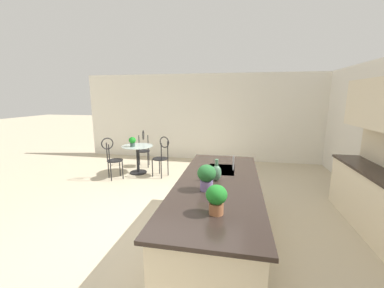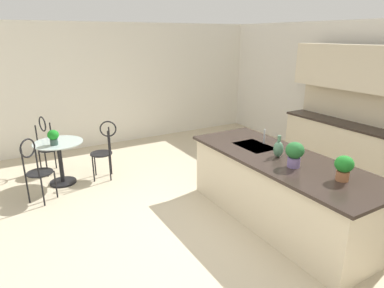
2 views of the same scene
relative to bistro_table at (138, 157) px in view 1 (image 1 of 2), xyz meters
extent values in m
plane|color=beige|center=(2.45, 1.49, -0.45)|extent=(40.00, 40.00, 0.00)
cube|color=silver|center=(-1.81, 1.49, 0.90)|extent=(0.12, 7.80, 2.70)
cube|color=beige|center=(2.75, 2.34, -0.01)|extent=(2.70, 0.96, 0.88)
cube|color=#2D231E|center=(2.75, 2.34, 0.45)|extent=(2.80, 1.06, 0.04)
cube|color=#B2B5BA|center=(2.20, 2.34, 0.46)|extent=(0.56, 0.40, 0.03)
cylinder|color=black|center=(0.00, 0.00, -0.43)|extent=(0.44, 0.44, 0.03)
cylinder|color=black|center=(0.00, 0.00, -0.07)|extent=(0.07, 0.07, 0.69)
cylinder|color=#B2C6C1|center=(0.00, 0.00, 0.29)|extent=(0.80, 0.80, 0.01)
cylinder|color=black|center=(-0.49, 0.08, -0.22)|extent=(0.03, 0.03, 0.45)
cylinder|color=black|center=(-0.42, -0.19, -0.22)|extent=(0.03, 0.03, 0.45)
cylinder|color=black|center=(-0.76, 0.01, -0.22)|extent=(0.03, 0.03, 0.45)
cylinder|color=black|center=(-0.69, -0.26, -0.22)|extent=(0.03, 0.03, 0.45)
cylinder|color=black|center=(-0.59, -0.09, 0.01)|extent=(0.47, 0.47, 0.02)
cylinder|color=black|center=(-0.77, 0.00, 0.23)|extent=(0.03, 0.03, 0.45)
cylinder|color=black|center=(-0.70, -0.25, 0.23)|extent=(0.03, 0.03, 0.45)
torus|color=black|center=(-0.74, -0.13, 0.45)|extent=(0.28, 0.10, 0.28)
cylinder|color=black|center=(0.22, 0.48, -0.22)|extent=(0.03, 0.03, 0.45)
cylinder|color=black|center=(-0.04, 0.58, -0.22)|extent=(0.03, 0.03, 0.45)
cylinder|color=black|center=(0.31, 0.75, -0.22)|extent=(0.03, 0.03, 0.45)
cylinder|color=black|center=(0.05, 0.84, -0.22)|extent=(0.03, 0.03, 0.45)
cylinder|color=black|center=(0.13, 0.66, 0.01)|extent=(0.49, 0.49, 0.02)
cylinder|color=black|center=(0.31, 0.76, 0.23)|extent=(0.03, 0.03, 0.45)
cylinder|color=black|center=(0.06, 0.85, 0.23)|extent=(0.03, 0.03, 0.45)
torus|color=black|center=(0.19, 0.80, 0.45)|extent=(0.12, 0.28, 0.28)
cylinder|color=black|center=(0.31, -0.36, -0.22)|extent=(0.03, 0.03, 0.45)
cylinder|color=black|center=(0.52, -0.18, -0.22)|extent=(0.03, 0.03, 0.45)
cylinder|color=black|center=(0.50, -0.57, -0.22)|extent=(0.03, 0.03, 0.45)
cylinder|color=black|center=(0.71, -0.39, -0.22)|extent=(0.03, 0.03, 0.45)
cylinder|color=black|center=(0.51, -0.37, 0.01)|extent=(0.54, 0.54, 0.02)
cylinder|color=black|center=(0.51, -0.57, 0.23)|extent=(0.03, 0.03, 0.45)
cylinder|color=black|center=(0.71, -0.40, 0.23)|extent=(0.03, 0.03, 0.45)
torus|color=black|center=(0.61, -0.49, 0.45)|extent=(0.21, 0.23, 0.28)
cylinder|color=#B2B5BA|center=(2.20, 2.52, 0.58)|extent=(0.02, 0.02, 0.22)
cylinder|color=#385147|center=(0.12, -0.07, 0.34)|extent=(0.12, 0.12, 0.10)
ellipsoid|color=#1B8522|center=(0.12, -0.07, 0.46)|extent=(0.18, 0.18, 0.16)
cylinder|color=#9E603D|center=(3.60, 2.39, 0.53)|extent=(0.14, 0.14, 0.11)
ellipsoid|color=#1F7B26|center=(3.60, 2.39, 0.67)|extent=(0.20, 0.20, 0.18)
cylinder|color=#7A669E|center=(3.05, 2.22, 0.53)|extent=(0.15, 0.15, 0.12)
ellipsoid|color=#24632D|center=(3.05, 2.22, 0.68)|extent=(0.22, 0.22, 0.20)
ellipsoid|color=#4C7A5B|center=(2.70, 2.31, 0.58)|extent=(0.13, 0.13, 0.21)
cylinder|color=#4C7A5B|center=(2.70, 2.31, 0.72)|extent=(0.04, 0.04, 0.08)
camera|label=1|loc=(5.65, 2.55, 1.56)|focal=22.07mm
camera|label=2|loc=(5.63, -0.70, 1.99)|focal=30.96mm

